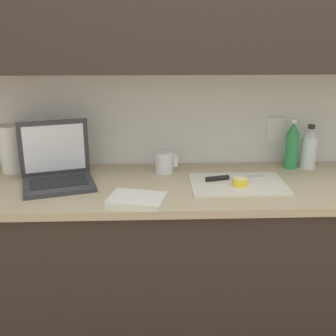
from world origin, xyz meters
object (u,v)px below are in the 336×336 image
bottle_oil_tall (292,146)px  measuring_cup (164,162)px  bottle_green_soda (309,148)px  paper_towel_roll (13,148)px  lemon_half_cut (240,182)px  laptop (57,169)px  cutting_board (238,184)px  knife (226,178)px

bottle_oil_tall → measuring_cup: size_ratio=2.28×
bottle_green_soda → paper_towel_roll: 1.46m
lemon_half_cut → bottle_green_soda: 0.48m
bottle_oil_tall → paper_towel_roll: 1.37m
bottle_oil_tall → lemon_half_cut: bearing=-139.5°
laptop → cutting_board: (0.82, -0.06, -0.06)m
lemon_half_cut → paper_towel_roll: (-1.07, 0.27, 0.09)m
laptop → knife: 0.77m
laptop → cutting_board: bearing=-20.4°
laptop → lemon_half_cut: laptop is taller
lemon_half_cut → measuring_cup: measuring_cup is taller
bottle_oil_tall → knife: bearing=-152.6°
laptop → bottle_green_soda: laptop is taller
knife → paper_towel_roll: (-1.02, 0.19, 0.10)m
lemon_half_cut → bottle_green_soda: (0.40, 0.26, 0.07)m
cutting_board → bottle_oil_tall: size_ratio=1.70×
bottle_green_soda → bottle_oil_tall: bearing=-180.0°
bottle_green_soda → lemon_half_cut: bearing=-146.5°
knife → bottle_green_soda: bottle_green_soda is taller
laptop → paper_towel_roll: size_ratio=1.61×
bottle_green_soda → measuring_cup: bearing=-176.8°
lemon_half_cut → measuring_cup: size_ratio=0.61×
laptop → lemon_half_cut: 0.83m
laptop → paper_towel_roll: bearing=128.0°
lemon_half_cut → measuring_cup: (-0.33, 0.22, 0.03)m
knife → bottle_oil_tall: bottle_oil_tall is taller
laptop → bottle_green_soda: bearing=-8.1°
lemon_half_cut → bottle_oil_tall: bottle_oil_tall is taller
knife → bottle_green_soda: (0.45, 0.19, 0.08)m
lemon_half_cut → knife: bearing=122.5°
measuring_cup → paper_towel_roll: bearing=176.3°
lemon_half_cut → bottle_oil_tall: bearing=40.5°
lemon_half_cut → bottle_green_soda: bearing=33.5°
laptop → knife: laptop is taller
bottle_green_soda → bottle_oil_tall: size_ratio=0.88×
paper_towel_roll → cutting_board: bearing=-12.6°
bottle_oil_tall → paper_towel_roll: bottle_oil_tall is taller
laptop → lemon_half_cut: bearing=-22.6°
cutting_board → paper_towel_roll: size_ratio=1.84×
measuring_cup → paper_towel_roll: 0.74m
laptop → measuring_cup: 0.51m
laptop → measuring_cup: bearing=-1.3°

